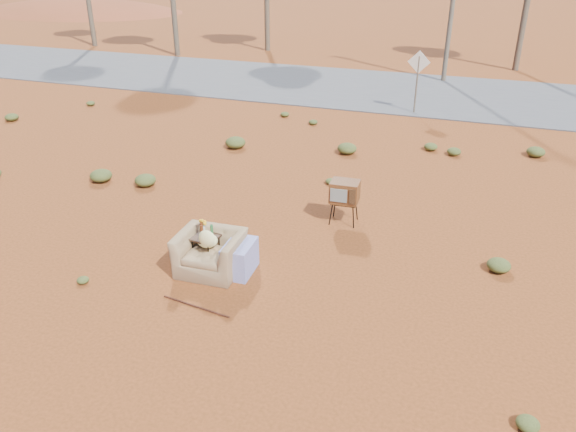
% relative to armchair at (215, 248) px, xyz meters
% --- Properties ---
extents(ground, '(140.00, 140.00, 0.00)m').
position_rel_armchair_xyz_m(ground, '(0.50, -0.05, -0.48)').
color(ground, '#93421D').
rests_on(ground, ground).
extents(highway, '(140.00, 7.00, 0.04)m').
position_rel_armchair_xyz_m(highway, '(0.50, 14.95, -0.46)').
color(highway, '#565659').
rests_on(highway, ground).
extents(dirt_mound, '(26.00, 18.00, 2.00)m').
position_rel_armchair_xyz_m(dirt_mound, '(-29.50, 33.95, -0.48)').
color(dirt_mound, brown).
rests_on(dirt_mound, ground).
extents(armchair, '(1.40, 0.93, 1.02)m').
position_rel_armchair_xyz_m(armchair, '(0.00, 0.00, 0.00)').
color(armchair, '#977752').
rests_on(armchair, ground).
extents(tv_unit, '(0.63, 0.52, 0.97)m').
position_rel_armchair_xyz_m(tv_unit, '(1.75, 2.74, 0.24)').
color(tv_unit, black).
rests_on(tv_unit, ground).
extents(side_table, '(0.50, 0.50, 0.91)m').
position_rel_armchair_xyz_m(side_table, '(-0.26, 0.11, 0.18)').
color(side_table, '#3D2216').
rests_on(side_table, ground).
extents(rusty_bar, '(1.33, 0.22, 0.04)m').
position_rel_armchair_xyz_m(rusty_bar, '(0.19, -1.18, -0.46)').
color(rusty_bar, '#491E13').
rests_on(rusty_bar, ground).
extents(road_sign, '(0.78, 0.06, 2.19)m').
position_rel_armchair_xyz_m(road_sign, '(2.00, 11.95, 1.02)').
color(road_sign, brown).
rests_on(road_sign, ground).
extents(scrub_patch, '(17.49, 8.07, 0.33)m').
position_rel_armchair_xyz_m(scrub_patch, '(-0.33, 4.36, -0.34)').
color(scrub_patch, '#515826').
rests_on(scrub_patch, ground).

